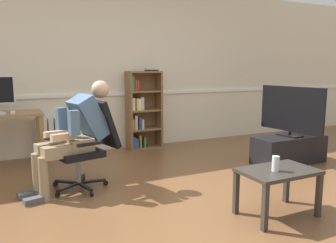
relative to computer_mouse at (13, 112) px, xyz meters
name	(u,v)px	position (x,y,z in m)	size (l,w,h in m)	color
ground_plane	(192,203)	(1.53, -2.03, -0.77)	(18.00, 18.00, 0.00)	brown
back_wall	(112,68)	(1.53, 0.62, 0.58)	(12.00, 0.13, 2.70)	beige
computer_mouse	(13,112)	(0.00, 0.00, 0.00)	(0.06, 0.10, 0.03)	white
bookshelf	(142,111)	(1.96, 0.41, -0.14)	(0.57, 0.29, 1.32)	brown
radiator	(64,136)	(0.71, 0.51, -0.47)	(0.82, 0.08, 0.60)	white
office_chair	(89,141)	(0.74, -1.08, -0.24)	(0.76, 0.64, 0.99)	black
person_seated	(75,132)	(0.58, -1.12, -0.13)	(1.04, 0.54, 1.20)	#937F60
tv_stand	(289,150)	(3.51, -1.36, -0.58)	(1.06, 0.43, 0.39)	black
tv_screen	(291,110)	(3.51, -1.36, -0.01)	(0.23, 1.02, 0.70)	black
coffee_table	(278,177)	(2.09, -2.61, -0.41)	(0.69, 0.45, 0.43)	#332D28
drinking_glass	(276,164)	(2.03, -2.63, -0.27)	(0.06, 0.06, 0.14)	silver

